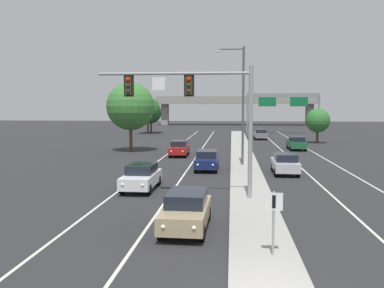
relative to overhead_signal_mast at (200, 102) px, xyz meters
name	(u,v)px	position (x,y,z in m)	size (l,w,h in m)	color
median_island	(248,180)	(2.88, 5.95, -5.31)	(2.40, 110.00, 0.15)	#9E9B93
lane_stripe_oncoming_center	(190,166)	(-1.82, 12.95, -5.38)	(0.14, 100.00, 0.01)	silver
lane_stripe_receding_center	(300,167)	(7.58, 12.95, -5.38)	(0.14, 100.00, 0.01)	silver
edge_stripe_left	(153,165)	(-5.12, 12.95, -5.38)	(0.14, 100.00, 0.01)	silver
edge_stripe_right	(340,168)	(10.88, 12.95, -5.38)	(0.14, 100.00, 0.01)	silver
overhead_signal_mast	(200,102)	(0.00, 0.00, 0.00)	(8.52, 0.44, 7.20)	gray
median_sign_post	(274,214)	(3.17, -8.93, -3.80)	(0.60, 0.10, 2.20)	gray
street_lamp_median	(241,99)	(2.47, 13.03, 0.41)	(2.58, 0.28, 10.00)	#4C4C51
car_oncoming_tan	(186,210)	(-0.13, -5.70, -4.56)	(1.90, 4.50, 1.58)	tan
car_oncoming_white	(141,177)	(-3.81, 2.32, -4.56)	(1.86, 4.49, 1.58)	silver
car_oncoming_navy	(207,160)	(-0.24, 10.74, -4.56)	(1.84, 4.48, 1.58)	#141E4C
car_oncoming_red	(179,148)	(-3.64, 19.93, -4.56)	(1.89, 4.50, 1.58)	maroon
car_receding_silver	(285,163)	(5.84, 9.36, -4.56)	(1.85, 4.48, 1.58)	#B7B7BC
car_receding_green	(296,143)	(9.36, 27.13, -4.56)	(1.82, 4.47, 1.58)	#195633
car_receding_grey	(260,134)	(6.12, 42.31, -4.56)	(1.91, 4.50, 1.58)	slate
highway_sign_gantry	(283,100)	(11.08, 55.63, 0.78)	(13.28, 0.42, 7.50)	gray
overpass_bridge	(236,103)	(2.88, 89.63, 0.40)	(42.40, 6.40, 7.65)	gray
tree_far_left_b	(148,110)	(-13.72, 53.50, -0.96)	(4.68, 4.68, 6.77)	#4C3823
tree_far_left_c	(130,106)	(-9.65, 23.62, -0.27)	(5.41, 5.41, 7.83)	#4C3823
tree_far_left_a	(151,113)	(-13.65, 56.23, -1.56)	(4.05, 4.05, 5.86)	#4C3823
tree_far_right_c	(318,121)	(13.57, 36.33, -2.24)	(3.33, 3.33, 4.82)	#4C3823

